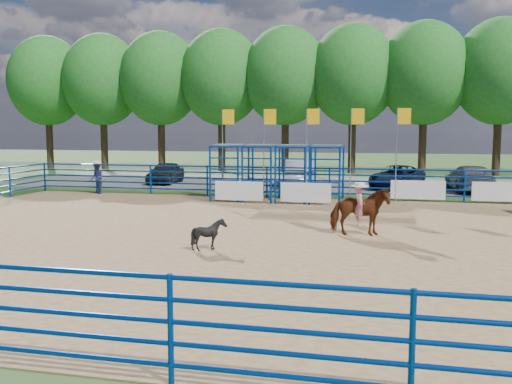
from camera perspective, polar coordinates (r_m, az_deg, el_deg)
ground at (r=17.19m, az=3.92°, el=-4.80°), size 120.00×120.00×0.00m
arena_dirt at (r=17.18m, az=3.92°, el=-4.77°), size 30.00×20.00×0.02m
gravel_strip at (r=33.91m, az=8.53°, el=0.72°), size 40.00×10.00×0.01m
horse_and_rider at (r=17.89m, az=10.31°, el=-1.68°), size 1.87×1.03×2.28m
calf at (r=15.66m, az=-4.71°, el=-4.22°), size 0.92×0.85×0.87m
spectator_cowboy at (r=29.85m, az=-15.63°, el=1.39°), size 0.95×0.96×1.62m
car_a at (r=34.86m, az=-9.04°, el=1.94°), size 1.77×3.87×1.29m
car_b at (r=32.70m, az=4.38°, el=1.96°), size 2.50×4.99×1.57m
car_c at (r=32.46m, az=13.94°, el=1.48°), size 3.44×4.98×1.26m
car_d at (r=32.10m, az=20.61°, el=1.30°), size 2.31×4.86×1.37m
perimeter_fence at (r=17.06m, az=3.94°, el=-2.33°), size 30.10×20.10×1.50m
chute_assembly at (r=25.97m, az=2.93°, el=1.83°), size 19.32×2.41×4.20m
treeline at (r=42.93m, az=9.70°, el=11.96°), size 56.40×6.40×11.24m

